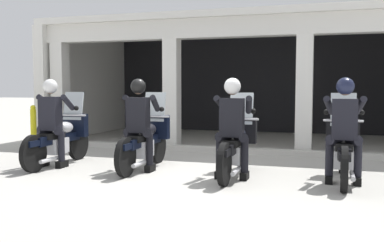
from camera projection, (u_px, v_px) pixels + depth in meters
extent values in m
plane|color=#A8A59E|center=(227.00, 149.00, 10.43)|extent=(80.00, 80.00, 0.00)
cube|color=black|center=(263.00, 85.00, 14.31)|extent=(10.20, 0.24, 3.00)
cube|color=silver|center=(236.00, 27.00, 10.05)|extent=(10.20, 0.36, 0.44)
cube|color=silver|center=(252.00, 26.00, 12.03)|extent=(10.20, 4.93, 0.16)
cube|color=silver|center=(89.00, 85.00, 13.64)|extent=(0.30, 4.93, 3.00)
cube|color=silver|center=(60.00, 93.00, 11.53)|extent=(0.35, 0.36, 2.56)
cube|color=silver|center=(172.00, 94.00, 10.62)|extent=(0.35, 0.36, 2.56)
cube|color=silver|center=(304.00, 94.00, 9.70)|extent=(0.35, 0.36, 2.56)
cube|color=#B7B5AD|center=(230.00, 150.00, 9.78)|extent=(9.80, 0.24, 0.12)
cylinder|color=black|center=(78.00, 144.00, 8.86)|extent=(0.09, 0.64, 0.64)
cylinder|color=black|center=(33.00, 154.00, 7.53)|extent=(0.09, 0.64, 0.64)
cube|color=black|center=(78.00, 133.00, 8.85)|extent=(0.14, 0.44, 0.08)
cube|color=silver|center=(56.00, 146.00, 8.15)|extent=(0.28, 0.44, 0.28)
cube|color=black|center=(57.00, 138.00, 8.18)|extent=(0.18, 1.24, 0.16)
ellipsoid|color=#B2B2B7|center=(64.00, 128.00, 8.38)|extent=(0.26, 0.48, 0.22)
cube|color=black|center=(51.00, 136.00, 8.01)|extent=(0.24, 0.52, 0.10)
cube|color=black|center=(35.00, 143.00, 7.57)|extent=(0.16, 0.48, 0.10)
cylinder|color=silver|center=(76.00, 132.00, 8.79)|extent=(0.05, 0.24, 0.53)
cube|color=black|center=(74.00, 125.00, 8.72)|extent=(0.52, 0.16, 0.44)
sphere|color=silver|center=(77.00, 124.00, 8.81)|extent=(0.18, 0.18, 0.18)
cube|color=silver|center=(74.00, 106.00, 8.67)|extent=(0.40, 0.14, 0.54)
cylinder|color=silver|center=(71.00, 115.00, 8.61)|extent=(0.62, 0.04, 0.04)
cylinder|color=silver|center=(50.00, 160.00, 7.79)|extent=(0.07, 0.55, 0.07)
cube|color=black|center=(50.00, 114.00, 7.96)|extent=(0.36, 0.22, 0.60)
cube|color=#14193F|center=(54.00, 112.00, 8.07)|extent=(0.05, 0.02, 0.32)
sphere|color=tan|center=(50.00, 88.00, 7.94)|extent=(0.21, 0.21, 0.21)
sphere|color=silver|center=(50.00, 86.00, 7.94)|extent=(0.26, 0.26, 0.26)
cylinder|color=black|center=(58.00, 131.00, 7.96)|extent=(0.26, 0.29, 0.17)
cylinder|color=black|center=(61.00, 146.00, 7.96)|extent=(0.12, 0.12, 0.53)
cube|color=black|center=(62.00, 164.00, 8.00)|extent=(0.11, 0.26, 0.12)
cylinder|color=black|center=(45.00, 130.00, 8.04)|extent=(0.26, 0.29, 0.17)
cylinder|color=black|center=(42.00, 145.00, 8.08)|extent=(0.12, 0.12, 0.53)
cube|color=black|center=(43.00, 163.00, 8.11)|extent=(0.11, 0.26, 0.12)
cylinder|color=black|center=(68.00, 103.00, 8.10)|extent=(0.19, 0.48, 0.31)
sphere|color=black|center=(76.00, 108.00, 8.29)|extent=(0.09, 0.09, 0.09)
cylinder|color=black|center=(47.00, 102.00, 8.23)|extent=(0.19, 0.48, 0.31)
sphere|color=black|center=(52.00, 108.00, 8.45)|extent=(0.09, 0.09, 0.09)
cylinder|color=black|center=(158.00, 146.00, 8.47)|extent=(0.09, 0.64, 0.64)
cylinder|color=black|center=(126.00, 157.00, 7.14)|extent=(0.09, 0.64, 0.64)
cube|color=black|center=(158.00, 135.00, 8.46)|extent=(0.14, 0.44, 0.08)
cube|color=silver|center=(142.00, 149.00, 7.75)|extent=(0.28, 0.44, 0.28)
cube|color=black|center=(143.00, 141.00, 7.79)|extent=(0.18, 1.24, 0.16)
ellipsoid|color=black|center=(148.00, 130.00, 7.99)|extent=(0.26, 0.48, 0.22)
cube|color=black|center=(139.00, 138.00, 7.61)|extent=(0.24, 0.52, 0.10)
cube|color=black|center=(127.00, 146.00, 7.18)|extent=(0.16, 0.48, 0.10)
cylinder|color=silver|center=(157.00, 134.00, 8.40)|extent=(0.05, 0.24, 0.53)
cube|color=black|center=(155.00, 127.00, 8.33)|extent=(0.52, 0.16, 0.44)
sphere|color=silver|center=(157.00, 125.00, 8.42)|extent=(0.18, 0.18, 0.18)
cube|color=silver|center=(155.00, 107.00, 8.28)|extent=(0.40, 0.14, 0.54)
cylinder|color=silver|center=(153.00, 116.00, 8.22)|extent=(0.62, 0.04, 0.04)
cylinder|color=silver|center=(140.00, 163.00, 7.40)|extent=(0.07, 0.55, 0.07)
cube|color=black|center=(138.00, 115.00, 7.57)|extent=(0.36, 0.22, 0.60)
cube|color=black|center=(141.00, 113.00, 7.68)|extent=(0.05, 0.02, 0.32)
sphere|color=tan|center=(138.00, 88.00, 7.55)|extent=(0.21, 0.21, 0.21)
sphere|color=black|center=(138.00, 86.00, 7.55)|extent=(0.26, 0.26, 0.26)
cylinder|color=black|center=(146.00, 133.00, 7.57)|extent=(0.26, 0.29, 0.17)
cylinder|color=black|center=(150.00, 149.00, 7.57)|extent=(0.12, 0.12, 0.53)
cube|color=black|center=(150.00, 168.00, 7.60)|extent=(0.11, 0.26, 0.12)
cylinder|color=black|center=(131.00, 133.00, 7.65)|extent=(0.26, 0.29, 0.17)
cylinder|color=black|center=(128.00, 148.00, 7.69)|extent=(0.12, 0.12, 0.53)
cube|color=black|center=(129.00, 167.00, 7.72)|extent=(0.11, 0.26, 0.12)
cylinder|color=black|center=(155.00, 103.00, 7.70)|extent=(0.19, 0.48, 0.31)
sphere|color=black|center=(162.00, 109.00, 7.90)|extent=(0.09, 0.09, 0.09)
cylinder|color=black|center=(132.00, 103.00, 7.83)|extent=(0.19, 0.48, 0.31)
sphere|color=black|center=(135.00, 109.00, 8.05)|extent=(0.09, 0.09, 0.09)
cylinder|color=black|center=(243.00, 151.00, 7.83)|extent=(0.09, 0.64, 0.64)
cylinder|color=black|center=(224.00, 164.00, 6.50)|extent=(0.09, 0.64, 0.64)
cube|color=black|center=(243.00, 139.00, 7.81)|extent=(0.14, 0.44, 0.08)
cube|color=silver|center=(234.00, 154.00, 7.11)|extent=(0.28, 0.44, 0.28)
cube|color=black|center=(234.00, 146.00, 7.15)|extent=(0.18, 1.24, 0.16)
ellipsoid|color=#1E2338|center=(237.00, 133.00, 7.35)|extent=(0.26, 0.48, 0.22)
cube|color=black|center=(232.00, 143.00, 6.97)|extent=(0.24, 0.52, 0.10)
cube|color=black|center=(225.00, 152.00, 6.54)|extent=(0.16, 0.48, 0.10)
cylinder|color=silver|center=(242.00, 138.00, 7.75)|extent=(0.05, 0.24, 0.53)
cube|color=black|center=(241.00, 130.00, 7.69)|extent=(0.52, 0.16, 0.44)
sphere|color=silver|center=(243.00, 128.00, 7.78)|extent=(0.18, 0.18, 0.18)
cube|color=silver|center=(241.00, 109.00, 7.64)|extent=(0.40, 0.14, 0.54)
cylinder|color=silver|center=(240.00, 119.00, 7.58)|extent=(0.62, 0.04, 0.04)
cylinder|color=silver|center=(237.00, 171.00, 6.76)|extent=(0.07, 0.55, 0.07)
cube|color=black|center=(232.00, 118.00, 6.92)|extent=(0.36, 0.22, 0.60)
cube|color=#14193F|center=(234.00, 116.00, 7.04)|extent=(0.05, 0.02, 0.32)
sphere|color=tan|center=(232.00, 88.00, 6.91)|extent=(0.21, 0.21, 0.21)
sphere|color=silver|center=(232.00, 86.00, 6.91)|extent=(0.26, 0.26, 0.26)
cylinder|color=black|center=(241.00, 138.00, 6.93)|extent=(0.26, 0.29, 0.17)
cylinder|color=black|center=(245.00, 155.00, 6.93)|extent=(0.12, 0.12, 0.53)
cube|color=black|center=(245.00, 176.00, 6.96)|extent=(0.11, 0.26, 0.12)
cylinder|color=black|center=(223.00, 137.00, 7.01)|extent=(0.26, 0.29, 0.17)
cylinder|color=black|center=(220.00, 154.00, 7.05)|extent=(0.12, 0.12, 0.53)
cube|color=black|center=(220.00, 174.00, 7.08)|extent=(0.11, 0.26, 0.12)
cylinder|color=black|center=(249.00, 105.00, 7.06)|extent=(0.19, 0.48, 0.31)
sphere|color=black|center=(253.00, 111.00, 7.26)|extent=(0.09, 0.09, 0.09)
cylinder|color=black|center=(222.00, 105.00, 7.19)|extent=(0.19, 0.48, 0.31)
sphere|color=black|center=(222.00, 111.00, 7.41)|extent=(0.09, 0.09, 0.09)
cylinder|color=black|center=(342.00, 154.00, 7.46)|extent=(0.09, 0.64, 0.64)
cylinder|color=black|center=(344.00, 169.00, 6.12)|extent=(0.09, 0.64, 0.64)
cube|color=black|center=(342.00, 142.00, 7.44)|extent=(0.14, 0.44, 0.08)
cube|color=silver|center=(343.00, 158.00, 6.74)|extent=(0.28, 0.44, 0.28)
cube|color=black|center=(343.00, 149.00, 6.78)|extent=(0.18, 1.24, 0.16)
ellipsoid|color=#B2B2B7|center=(343.00, 136.00, 6.97)|extent=(0.26, 0.48, 0.22)
cube|color=black|center=(344.00, 146.00, 6.60)|extent=(0.24, 0.52, 0.10)
cube|color=black|center=(344.00, 156.00, 6.17)|extent=(0.16, 0.48, 0.10)
cylinder|color=silver|center=(342.00, 140.00, 7.38)|extent=(0.05, 0.24, 0.53)
cube|color=black|center=(343.00, 132.00, 7.31)|extent=(0.52, 0.16, 0.44)
sphere|color=silver|center=(343.00, 131.00, 7.41)|extent=(0.18, 0.18, 0.18)
cube|color=silver|center=(343.00, 110.00, 7.26)|extent=(0.40, 0.14, 0.54)
cylinder|color=silver|center=(343.00, 121.00, 7.20)|extent=(0.62, 0.04, 0.04)
cylinder|color=silver|center=(352.00, 176.00, 6.38)|extent=(0.07, 0.55, 0.07)
cube|color=black|center=(344.00, 119.00, 6.55)|extent=(0.36, 0.22, 0.60)
cube|color=black|center=(344.00, 117.00, 6.66)|extent=(0.05, 0.02, 0.32)
sphere|color=tan|center=(345.00, 88.00, 6.53)|extent=(0.21, 0.21, 0.21)
sphere|color=#191E38|center=(345.00, 86.00, 6.53)|extent=(0.26, 0.26, 0.26)
cylinder|color=black|center=(354.00, 140.00, 6.55)|extent=(0.26, 0.29, 0.17)
cylinder|color=black|center=(358.00, 159.00, 6.55)|extent=(0.12, 0.12, 0.53)
cube|color=black|center=(357.00, 181.00, 6.59)|extent=(0.11, 0.26, 0.12)
cylinder|color=black|center=(334.00, 140.00, 6.63)|extent=(0.26, 0.29, 0.17)
cylinder|color=black|center=(329.00, 158.00, 6.67)|extent=(0.12, 0.12, 0.53)
cube|color=black|center=(329.00, 179.00, 6.71)|extent=(0.11, 0.26, 0.12)
cylinder|color=black|center=(360.00, 106.00, 6.69)|extent=(0.19, 0.48, 0.31)
sphere|color=black|center=(362.00, 113.00, 6.88)|extent=(0.09, 0.09, 0.09)
cylinder|color=black|center=(329.00, 106.00, 6.82)|extent=(0.19, 0.48, 0.31)
sphere|color=black|center=(326.00, 112.00, 7.04)|extent=(0.09, 0.09, 0.09)
cylinder|color=yellow|center=(34.00, 128.00, 10.83)|extent=(0.14, 0.14, 0.90)
sphere|color=yellow|center=(33.00, 108.00, 10.79)|extent=(0.13, 0.13, 0.13)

